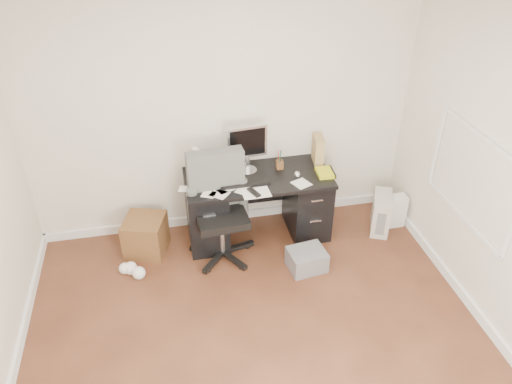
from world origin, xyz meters
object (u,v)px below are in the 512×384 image
wicker_basket (146,235)px  lcd_monitor (247,149)px  keyboard (244,182)px  office_chair (221,211)px  pc_tower (381,213)px  desk (258,204)px

wicker_basket → lcd_monitor: bearing=7.8°
lcd_monitor → wicker_basket: size_ratio=1.32×
keyboard → office_chair: 0.38m
office_chair → pc_tower: 1.83m
desk → office_chair: office_chair is taller
desk → keyboard: 0.41m
office_chair → lcd_monitor: bearing=45.0°
office_chair → wicker_basket: bearing=158.5°
keyboard → office_chair: office_chair is taller
desk → wicker_basket: size_ratio=3.77×
office_chair → wicker_basket: (-0.77, 0.24, -0.37)m
pc_tower → office_chair: bearing=-152.2°
office_chair → desk: bearing=28.6°
office_chair → pc_tower: office_chair is taller
desk → lcd_monitor: 0.63m
lcd_monitor → office_chair: (-0.35, -0.40, -0.44)m
lcd_monitor → pc_tower: size_ratio=1.25×
keyboard → office_chair: size_ratio=0.44×
keyboard → office_chair: (-0.27, -0.18, -0.19)m
desk → lcd_monitor: bearing=126.0°
desk → office_chair: bearing=-147.4°
office_chair → wicker_basket: office_chair is taller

